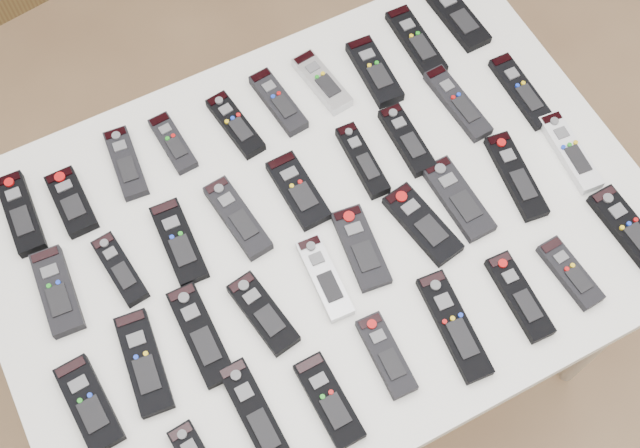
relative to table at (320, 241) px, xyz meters
name	(u,v)px	position (x,y,z in m)	size (l,w,h in m)	color
ground	(317,369)	(-0.04, -0.05, -0.72)	(4.00, 4.00, 0.00)	brown
table	(320,241)	(0.00, 0.00, 0.00)	(1.25, 0.88, 0.78)	white
remote_0	(21,214)	(-0.50, 0.29, 0.07)	(0.05, 0.17, 0.02)	black
remote_1	(72,202)	(-0.40, 0.27, 0.07)	(0.06, 0.14, 0.02)	black
remote_2	(126,163)	(-0.28, 0.30, 0.07)	(0.05, 0.16, 0.02)	black
remote_3	(173,143)	(-0.18, 0.30, 0.07)	(0.04, 0.14, 0.02)	black
remote_4	(235,125)	(-0.05, 0.28, 0.07)	(0.05, 0.16, 0.02)	black
remote_5	(278,102)	(0.05, 0.29, 0.07)	(0.05, 0.16, 0.02)	black
remote_6	(322,82)	(0.16, 0.29, 0.07)	(0.05, 0.16, 0.02)	#B7B7BC
remote_7	(374,72)	(0.27, 0.27, 0.07)	(0.06, 0.17, 0.02)	black
remote_8	(416,42)	(0.38, 0.29, 0.07)	(0.05, 0.18, 0.02)	black
remote_9	(457,17)	(0.50, 0.31, 0.07)	(0.06, 0.18, 0.02)	black
remote_10	(57,291)	(-0.49, 0.10, 0.07)	(0.06, 0.17, 0.02)	black
remote_11	(120,269)	(-0.37, 0.09, 0.07)	(0.04, 0.15, 0.02)	black
remote_12	(179,242)	(-0.25, 0.09, 0.07)	(0.06, 0.17, 0.02)	black
remote_13	(238,218)	(-0.13, 0.09, 0.07)	(0.05, 0.18, 0.02)	black
remote_14	(298,191)	(0.00, 0.09, 0.07)	(0.06, 0.16, 0.02)	black
remote_15	(362,160)	(0.14, 0.09, 0.07)	(0.04, 0.17, 0.02)	black
remote_16	(407,140)	(0.24, 0.09, 0.07)	(0.05, 0.16, 0.02)	black
remote_17	(457,103)	(0.38, 0.12, 0.07)	(0.05, 0.19, 0.02)	black
remote_18	(521,91)	(0.51, 0.08, 0.07)	(0.05, 0.18, 0.02)	black
remote_19	(89,404)	(-0.51, -0.12, 0.07)	(0.06, 0.17, 0.02)	black
remote_20	(144,362)	(-0.40, -0.09, 0.07)	(0.06, 0.19, 0.02)	black
remote_21	(201,335)	(-0.29, -0.09, 0.07)	(0.06, 0.19, 0.02)	black
remote_22	(263,313)	(-0.17, -0.11, 0.07)	(0.05, 0.16, 0.02)	black
remote_23	(325,278)	(-0.04, -0.10, 0.07)	(0.05, 0.17, 0.02)	#B7B7BC
remote_24	(361,248)	(0.05, -0.08, 0.07)	(0.06, 0.17, 0.02)	black
remote_25	(422,224)	(0.18, -0.09, 0.07)	(0.06, 0.17, 0.02)	black
remote_26	(458,199)	(0.26, -0.07, 0.07)	(0.06, 0.18, 0.02)	black
remote_27	(516,176)	(0.39, -0.08, 0.07)	(0.05, 0.19, 0.02)	black
remote_28	(570,152)	(0.52, -0.08, 0.07)	(0.05, 0.18, 0.02)	silver
remote_31	(257,416)	(-0.26, -0.27, 0.07)	(0.05, 0.20, 0.02)	black
remote_32	(329,401)	(-0.14, -0.30, 0.07)	(0.06, 0.16, 0.02)	black
remote_33	(386,355)	(-0.01, -0.28, 0.07)	(0.05, 0.15, 0.02)	black
remote_34	(454,326)	(0.12, -0.29, 0.07)	(0.05, 0.21, 0.02)	black
remote_35	(519,297)	(0.26, -0.29, 0.07)	(0.05, 0.17, 0.02)	black
remote_36	(570,273)	(0.37, -0.30, 0.07)	(0.05, 0.14, 0.02)	black
remote_37	(629,231)	(0.52, -0.28, 0.07)	(0.05, 0.19, 0.02)	black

